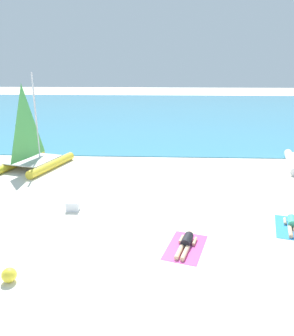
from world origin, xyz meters
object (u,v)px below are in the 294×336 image
object	(u,v)px
sunbather_left	(186,243)
beach_ball	(9,275)
towel_left	(185,247)
sailboat_yellow	(34,154)
sunbather_right	(292,224)
towel_right	(292,228)
cooler_box	(73,206)

from	to	relation	value
sunbather_left	beach_ball	xyz separation A→B (m)	(-4.85, -2.06, 0.07)
towel_left	beach_ball	distance (m)	5.23
sailboat_yellow	beach_ball	size ratio (longest dim) A/B	12.82
sunbather_right	sailboat_yellow	bearing A→B (deg)	166.24
sunbather_left	towel_right	world-z (taller)	sunbather_left
sailboat_yellow	cooler_box	distance (m)	6.63
towel_right	beach_ball	distance (m)	9.38
sunbather_left	cooler_box	bearing A→B (deg)	165.95
towel_left	beach_ball	xyz separation A→B (m)	(-4.83, -1.99, 0.19)
sunbather_right	towel_left	bearing A→B (deg)	-142.32
towel_right	cooler_box	world-z (taller)	cooler_box
sailboat_yellow	sunbather_right	size ratio (longest dim) A/B	3.31
towel_right	sunbather_right	size ratio (longest dim) A/B	1.23
sunbather_left	sunbather_right	bearing A→B (deg)	38.00
sunbather_right	cooler_box	world-z (taller)	cooler_box
beach_ball	cooler_box	world-z (taller)	beach_ball
beach_ball	towel_right	bearing A→B (deg)	21.98
sailboat_yellow	cooler_box	bearing A→B (deg)	-40.86
towel_right	cooler_box	distance (m)	8.26
sailboat_yellow	towel_right	world-z (taller)	sailboat_yellow
beach_ball	cooler_box	size ratio (longest dim) A/B	0.80
sunbather_left	towel_right	bearing A→B (deg)	37.26
towel_left	towel_right	xyz separation A→B (m)	(3.87, 1.52, 0.00)
sunbather_left	beach_ball	distance (m)	5.27
sailboat_yellow	sunbather_left	bearing A→B (deg)	-29.38
towel_left	sunbather_left	bearing A→B (deg)	73.44
towel_right	sailboat_yellow	bearing A→B (deg)	150.45
towel_right	sunbather_right	world-z (taller)	sunbather_right
sailboat_yellow	sunbather_right	world-z (taller)	sailboat_yellow
towel_right	beach_ball	world-z (taller)	beach_ball
towel_left	sunbather_left	size ratio (longest dim) A/B	1.23
towel_left	sunbather_right	distance (m)	4.20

